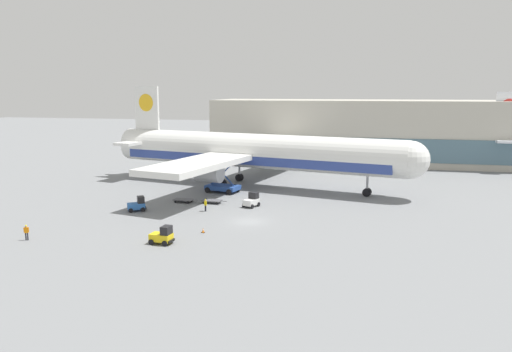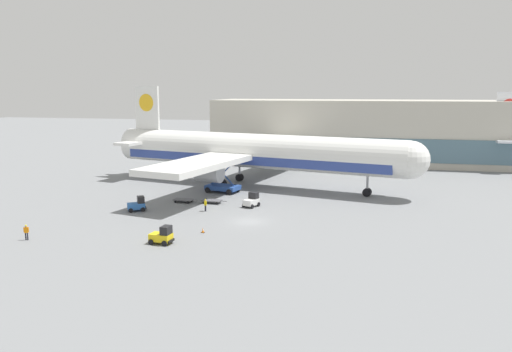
{
  "view_description": "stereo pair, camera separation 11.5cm",
  "coord_description": "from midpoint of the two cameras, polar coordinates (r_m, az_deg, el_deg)",
  "views": [
    {
      "loc": [
        14.66,
        -58.86,
        16.32
      ],
      "look_at": [
        -1.54,
        10.32,
        4.0
      ],
      "focal_mm": 35.0,
      "sensor_mm": 36.0,
      "label": 1
    },
    {
      "loc": [
        14.77,
        -58.83,
        16.32
      ],
      "look_at": [
        -1.54,
        10.32,
        4.0
      ],
      "focal_mm": 35.0,
      "sensor_mm": 36.0,
      "label": 2
    }
  ],
  "objects": [
    {
      "name": "ground_plane",
      "position": [
        62.82,
        -0.75,
        -5.22
      ],
      "size": [
        400.0,
        400.0,
        0.0
      ],
      "primitive_type": "plane",
      "color": "slate"
    },
    {
      "name": "terminal_building",
      "position": [
        117.08,
        17.72,
        4.8
      ],
      "size": [
        90.0,
        18.2,
        14.0
      ],
      "color": "#BCB7A8",
      "rests_on": "ground_plane"
    },
    {
      "name": "airplane_main",
      "position": [
        85.16,
        -0.85,
        2.77
      ],
      "size": [
        57.35,
        48.6,
        17.0
      ],
      "rotation": [
        0.0,
        0.0,
        -0.22
      ],
      "color": "white",
      "rests_on": "ground_plane"
    },
    {
      "name": "scissor_lift_loader",
      "position": [
        80.27,
        -3.78,
        -0.37
      ],
      "size": [
        5.72,
        4.31,
        5.63
      ],
      "rotation": [
        0.0,
        0.0,
        -0.22
      ],
      "color": "#284C99",
      "rests_on": "ground_plane"
    },
    {
      "name": "baggage_tug_foreground",
      "position": [
        54.71,
        -10.6,
        -6.73
      ],
      "size": [
        2.58,
        1.84,
        2.0
      ],
      "rotation": [
        0.0,
        0.0,
        -0.1
      ],
      "color": "yellow",
      "rests_on": "ground_plane"
    },
    {
      "name": "baggage_tug_mid",
      "position": [
        70.48,
        -0.43,
        -2.82
      ],
      "size": [
        2.32,
        2.77,
        2.0
      ],
      "rotation": [
        0.0,
        0.0,
        1.21
      ],
      "color": "silver",
      "rests_on": "ground_plane"
    },
    {
      "name": "baggage_tug_far",
      "position": [
        69.9,
        -13.35,
        -3.2
      ],
      "size": [
        2.82,
        2.58,
        2.0
      ],
      "rotation": [
        0.0,
        0.0,
        0.57
      ],
      "color": "#2D66B7",
      "rests_on": "ground_plane"
    },
    {
      "name": "baggage_dolly_lead",
      "position": [
        73.96,
        -8.24,
        -2.71
      ],
      "size": [
        3.73,
        1.6,
        0.48
      ],
      "rotation": [
        0.0,
        0.0,
        -0.04
      ],
      "color": "#56565B",
      "rests_on": "ground_plane"
    },
    {
      "name": "baggage_dolly_second",
      "position": [
        72.88,
        -5.02,
        -2.83
      ],
      "size": [
        3.73,
        1.6,
        0.48
      ],
      "rotation": [
        0.0,
        0.0,
        -0.04
      ],
      "color": "#56565B",
      "rests_on": "ground_plane"
    },
    {
      "name": "ground_crew_near",
      "position": [
        60.49,
        -24.73,
        -5.74
      ],
      "size": [
        0.54,
        0.33,
        1.74
      ],
      "rotation": [
        0.0,
        0.0,
        3.5
      ],
      "color": "black",
      "rests_on": "ground_plane"
    },
    {
      "name": "ground_crew_far",
      "position": [
        68.14,
        -5.76,
        -3.2
      ],
      "size": [
        0.42,
        0.43,
        1.72
      ],
      "rotation": [
        0.0,
        0.0,
        5.48
      ],
      "color": "black",
      "rests_on": "ground_plane"
    },
    {
      "name": "traffic_cone_near",
      "position": [
        58.3,
        -6.04,
        -6.2
      ],
      "size": [
        0.4,
        0.4,
        0.56
      ],
      "color": "black",
      "rests_on": "ground_plane"
    }
  ]
}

